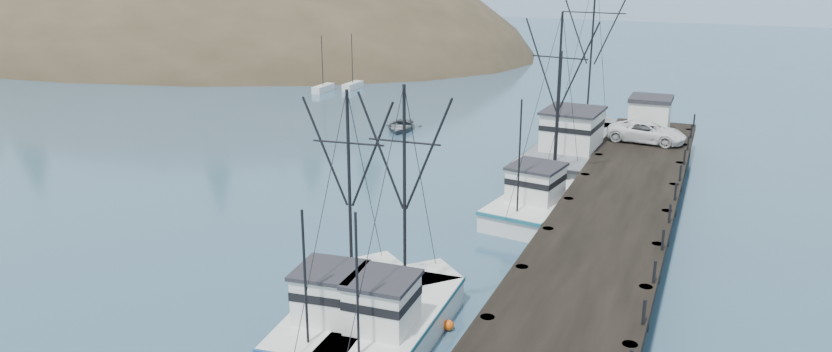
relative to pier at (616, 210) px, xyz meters
The scene contains 13 objects.
ground 21.33m from the pier, 131.19° to the right, with size 400.00×400.00×0.00m, color #2E4D66.
pier is the anchor object (origin of this frame).
headland 108.95m from the pier, 144.86° to the left, with size 134.80×78.00×51.00m.
distant_ridge 154.06m from the pier, 91.49° to the left, with size 360.00×40.00×26.00m, color #9EB2C6.
distant_ridge_far 177.43m from the pier, 107.72° to the left, with size 180.00×25.00×18.00m, color silver.
moored_sailboats 59.00m from the pier, 140.37° to the left, with size 23.69×20.70×6.35m.
trawler_near 15.93m from the pier, 114.44° to the right, with size 3.74×10.37×10.64m.
trawler_mid 17.08m from the pier, 121.58° to the right, with size 4.33×10.29×10.28m.
trawler_far 5.53m from the pier, 146.38° to the left, with size 5.40×12.05×12.14m.
work_vessel 14.67m from the pier, 108.34° to the left, with size 6.12×17.35×14.24m.
pier_shed 17.49m from the pier, 90.58° to the left, with size 3.00×3.20×2.80m.
pickup_truck 14.63m from the pier, 90.13° to the left, with size 2.48×5.38×1.50m, color white.
motorboat 28.49m from the pier, 138.14° to the left, with size 3.38×4.73×0.98m, color #555A5E.
Camera 1 is at (18.56, -23.11, 15.18)m, focal length 32.00 mm.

